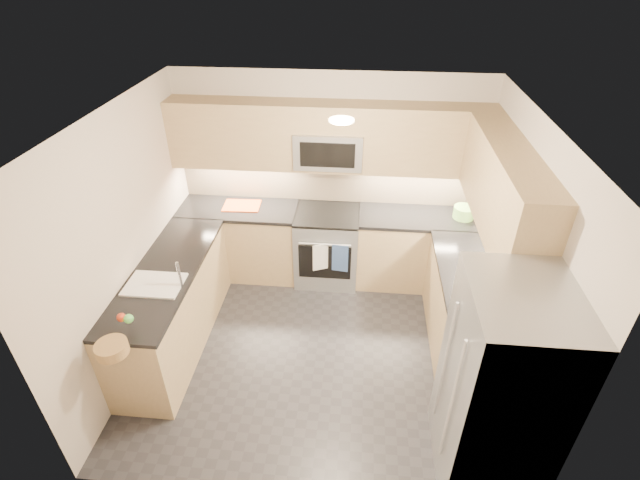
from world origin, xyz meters
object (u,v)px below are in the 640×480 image
Objects in this scene: gas_range at (327,247)px; fruit_basket at (112,349)px; cutting_board at (242,206)px; refrigerator at (498,390)px; microwave at (329,148)px; utensil_bowl at (464,212)px.

fruit_basket is (-1.49, -2.38, 0.53)m from gas_range.
cutting_board reaches higher than gas_range.
gas_range is 0.51× the size of refrigerator.
microwave is at bearing 119.62° from refrigerator.
refrigerator is at bearing -0.97° from fruit_basket.
fruit_basket reaches higher than cutting_board.
gas_range is at bearing 120.88° from refrigerator.
fruit_basket is at bearing -120.82° from microwave.
gas_range is 1.16m from cutting_board.
gas_range is 1.25m from microwave.
microwave reaches higher than utensil_bowl.
refrigerator is (1.45, -2.55, -0.80)m from microwave.
refrigerator is 7.48× the size of utensil_bowl.
refrigerator is at bearing -60.38° from microwave.
utensil_bowl reaches higher than cutting_board.
gas_range is at bearing 57.87° from fruit_basket.
microwave is at bearing 3.32° from cutting_board.
microwave is 3.01× the size of fruit_basket.
utensil_bowl is 3.91m from fruit_basket.
refrigerator is 7.14× the size of fruit_basket.
microwave is 3.00m from fruit_basket.
utensil_bowl is 2.63m from cutting_board.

